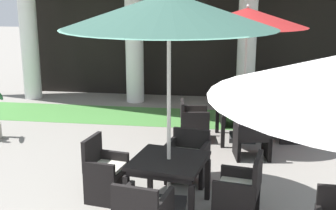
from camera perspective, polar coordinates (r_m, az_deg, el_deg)
lawn_strip at (r=10.58m, az=1.95°, el=-1.62°), size 11.80×1.60×0.01m
patio_table_near_foreground at (r=9.01m, az=9.63°, el=-0.57°), size 1.13×1.13×0.73m
patio_umbrella_near_foreground at (r=8.72m, az=10.14°, el=10.77°), size 2.29×2.29×2.69m
patio_chair_near_foreground_east at (r=9.30m, az=15.68°, el=-1.92°), size 0.65×0.71×0.82m
patio_chair_near_foreground_west at (r=8.95m, az=3.23°, el=-2.07°), size 0.63×0.64×0.81m
patio_chair_near_foreground_north at (r=10.02m, az=8.59°, el=-0.26°), size 0.68×0.61×0.83m
patio_chair_near_foreground_south at (r=8.12m, az=10.80°, el=-3.94°), size 0.69×0.66×0.91m
patio_table_mid_left at (r=6.11m, az=0.11°, el=-7.78°), size 1.11×1.11×0.74m
patio_umbrella_mid_left at (r=5.65m, az=0.12°, el=11.86°), size 2.74×2.74×3.00m
patio_chair_mid_left_west at (r=6.54m, az=-8.17°, el=-8.41°), size 0.58×0.62×0.93m
patio_chair_mid_left_east at (r=5.99m, az=9.25°, el=-10.85°), size 0.65×0.69×0.91m
patio_chair_mid_left_north at (r=7.06m, az=2.59°, el=-6.68°), size 0.70×0.60×0.81m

